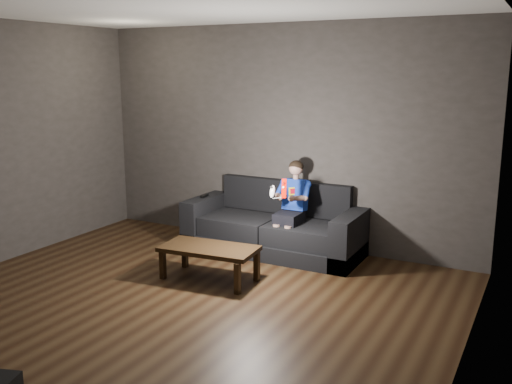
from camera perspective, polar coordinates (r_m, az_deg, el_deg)
The scene contains 9 objects.
floor at distance 5.28m, azimuth -9.53°, elevation -12.08°, with size 5.00×5.00×0.00m, color black.
back_wall at distance 7.01m, azimuth 2.55°, elevation 5.57°, with size 5.00×0.04×2.70m, color #34302C.
right_wall at distance 3.91m, azimuth 20.27°, elevation -0.47°, with size 0.04×5.00×2.70m, color #34302C.
sofa at distance 6.89m, azimuth 1.96°, elevation -3.72°, with size 2.13×0.92×0.82m.
child at distance 6.64m, azimuth 3.63°, elevation -0.73°, with size 0.41×0.50×1.00m.
wii_remote_red at distance 6.22m, azimuth 2.84°, elevation 0.36°, with size 0.07×0.09×0.22m.
nunchuk_white at distance 6.29m, azimuth 1.65°, elevation 0.05°, with size 0.07×0.10×0.15m.
wii_remote_black at distance 7.20m, azimuth -5.16°, elevation -0.38°, with size 0.07×0.17×0.03m.
coffee_table at distance 5.95m, azimuth -4.70°, elevation -5.91°, with size 1.03×0.59×0.36m.
Camera 1 is at (2.97, -3.80, 2.16)m, focal length 40.00 mm.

